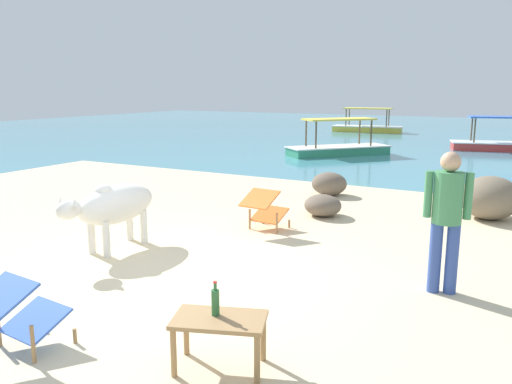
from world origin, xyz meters
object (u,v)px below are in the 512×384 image
(deck_chair_near, at_px, (18,311))
(boat_red, at_px, (503,143))
(cow, at_px, (115,205))
(boat_green, at_px, (338,147))
(person_standing, at_px, (447,212))
(deck_chair_far, at_px, (265,208))
(bottle, at_px, (215,302))
(boat_yellow, at_px, (367,127))
(low_bench_table, at_px, (219,326))

(deck_chair_near, height_order, boat_red, boat_red)
(cow, relative_size, boat_green, 0.50)
(person_standing, bearing_deg, deck_chair_far, 51.59)
(cow, bearing_deg, bottle, 57.44)
(boat_yellow, bearing_deg, deck_chair_near, 94.25)
(deck_chair_near, distance_m, boat_yellow, 25.03)
(cow, distance_m, boat_yellow, 22.22)
(boat_green, height_order, boat_red, same)
(deck_chair_near, xyz_separation_m, boat_yellow, (-4.23, 24.67, -0.13))
(deck_chair_far, bearing_deg, boat_yellow, 16.17)
(bottle, bearing_deg, boat_red, 86.42)
(deck_chair_near, distance_m, boat_green, 14.73)
(cow, height_order, bottle, cow)
(deck_chair_far, height_order, boat_yellow, boat_yellow)
(cow, height_order, low_bench_table, cow)
(boat_green, relative_size, boat_yellow, 0.93)
(boat_red, bearing_deg, deck_chair_far, -114.65)
(bottle, height_order, person_standing, person_standing)
(low_bench_table, xyz_separation_m, person_standing, (1.35, 2.59, 0.57))
(boat_red, bearing_deg, bottle, -107.46)
(bottle, height_order, deck_chair_near, bottle)
(deck_chair_near, bearing_deg, bottle, -63.65)
(person_standing, bearing_deg, boat_red, -13.45)
(boat_yellow, bearing_deg, cow, 91.89)
(boat_green, height_order, boat_yellow, same)
(deck_chair_near, height_order, deck_chair_far, same)
(deck_chair_near, xyz_separation_m, boat_red, (2.77, 18.78, -0.13))
(boat_red, bearing_deg, cow, -118.29)
(boat_green, bearing_deg, bottle, -123.04)
(deck_chair_far, bearing_deg, boat_green, 17.17)
(bottle, distance_m, deck_chair_far, 4.20)
(low_bench_table, bearing_deg, boat_green, 85.79)
(bottle, distance_m, deck_chair_near, 1.77)
(low_bench_table, bearing_deg, deck_chair_far, 92.60)
(cow, xyz_separation_m, deck_chair_near, (1.38, -2.63, -0.27))
(deck_chair_near, xyz_separation_m, deck_chair_far, (0.06, 4.53, 0.00))
(cow, height_order, boat_green, boat_green)
(boat_yellow, bearing_deg, bottle, 98.24)
(cow, distance_m, deck_chair_near, 2.98)
(cow, xyz_separation_m, low_bench_table, (3.07, -2.02, -0.28))
(boat_yellow, bearing_deg, boat_green, 95.55)
(low_bench_table, relative_size, boat_green, 0.25)
(cow, xyz_separation_m, boat_yellow, (-2.85, 22.04, -0.40))
(deck_chair_near, relative_size, person_standing, 0.50)
(deck_chair_far, distance_m, boat_yellow, 20.59)
(boat_green, bearing_deg, deck_chair_near, -129.85)
(cow, bearing_deg, person_standing, 98.22)
(person_standing, distance_m, boat_red, 15.60)
(cow, bearing_deg, deck_chair_far, 143.69)
(cow, xyz_separation_m, person_standing, (4.42, 0.57, 0.29))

